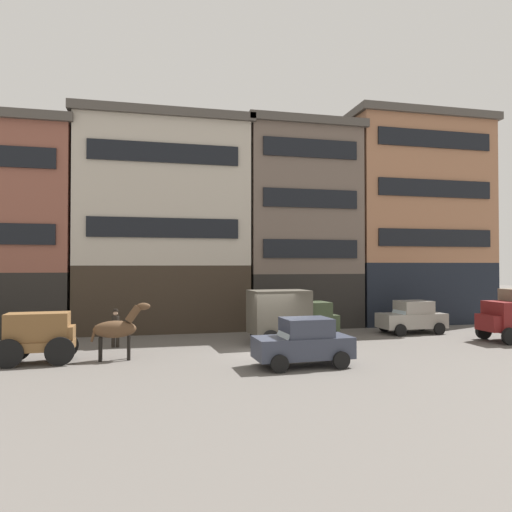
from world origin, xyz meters
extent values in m
plane|color=#605B56|center=(0.00, 0.00, 0.00)|extent=(120.00, 120.00, 0.00)
cube|color=black|center=(-13.36, 9.45, 1.73)|extent=(7.22, 6.46, 3.45)
cube|color=brown|center=(-13.36, 9.45, 7.47)|extent=(7.22, 6.46, 8.03)
cube|color=#47423D|center=(-13.36, 9.45, 11.73)|extent=(7.72, 6.96, 0.50)
cube|color=#33281E|center=(-4.68, 9.45, 1.91)|extent=(9.83, 6.46, 3.83)
cube|color=#B7AD9E|center=(-4.68, 9.45, 8.01)|extent=(9.83, 6.46, 8.36)
cube|color=#47423D|center=(-4.68, 9.45, 12.44)|extent=(10.33, 6.96, 0.50)
cube|color=black|center=(-4.68, 6.16, 5.92)|extent=(8.26, 0.12, 1.10)
cube|color=black|center=(-4.68, 6.16, 10.10)|extent=(8.26, 0.12, 1.10)
cube|color=black|center=(3.88, 9.45, 1.66)|extent=(6.98, 6.46, 3.31)
cube|color=#66564C|center=(3.88, 9.45, 7.82)|extent=(6.98, 6.46, 9.02)
cube|color=#47423D|center=(3.88, 9.45, 12.58)|extent=(7.48, 6.96, 0.50)
cube|color=black|center=(3.88, 6.16, 4.82)|extent=(5.87, 0.12, 1.10)
cube|color=black|center=(3.88, 6.16, 7.82)|extent=(5.87, 0.12, 1.10)
cube|color=black|center=(3.88, 6.16, 10.83)|extent=(5.87, 0.12, 1.10)
cube|color=black|center=(12.24, 9.45, 2.00)|extent=(9.45, 6.46, 4.00)
cube|color=#9E6B4C|center=(12.24, 9.45, 8.73)|extent=(9.45, 6.46, 9.47)
cube|color=#47423D|center=(12.24, 9.45, 13.71)|extent=(9.95, 6.96, 0.50)
cube|color=black|center=(12.24, 6.16, 5.57)|extent=(7.94, 0.12, 1.10)
cube|color=black|center=(12.24, 6.16, 8.73)|extent=(7.94, 0.12, 1.10)
cube|color=black|center=(12.24, 6.16, 11.88)|extent=(7.94, 0.12, 1.10)
cube|color=brown|center=(-9.75, -0.31, 0.70)|extent=(2.75, 1.41, 0.36)
cube|color=brown|center=(-9.75, -0.31, 1.43)|extent=(2.34, 1.20, 1.10)
cube|color=brown|center=(-8.61, -0.27, 1.18)|extent=(0.44, 1.06, 0.50)
cylinder|color=black|center=(-8.88, 0.43, 0.55)|extent=(1.10, 0.12, 1.10)
cylinder|color=black|center=(-8.83, -0.99, 0.55)|extent=(1.10, 0.12, 1.10)
cylinder|color=black|center=(-10.68, 0.36, 0.55)|extent=(1.10, 0.12, 1.10)
cylinder|color=black|center=(-10.62, -1.06, 0.55)|extent=(1.10, 0.12, 1.10)
ellipsoid|color=#513823|center=(-6.85, -0.31, 1.25)|extent=(1.72, 0.67, 0.70)
cylinder|color=#513823|center=(-6.13, -0.28, 1.85)|extent=(0.68, 0.35, 0.76)
ellipsoid|color=#513823|center=(-5.73, -0.27, 2.15)|extent=(0.57, 0.26, 0.30)
cylinder|color=#513823|center=(-7.66, -0.35, 1.10)|extent=(0.27, 0.11, 0.65)
cylinder|color=black|center=(-6.31, -0.11, 0.47)|extent=(0.14, 0.14, 0.95)
cylinder|color=black|center=(-6.30, -0.47, 0.47)|extent=(0.14, 0.14, 0.95)
cylinder|color=black|center=(-7.41, -0.16, 0.47)|extent=(0.14, 0.14, 0.95)
cylinder|color=black|center=(-7.40, -0.52, 0.47)|extent=(0.14, 0.14, 0.95)
cube|color=#2D3823|center=(2.48, 2.04, 1.27)|extent=(1.52, 1.80, 1.50)
cube|color=#2D3823|center=(3.18, 2.09, 0.97)|extent=(1.00, 1.51, 0.80)
cube|color=#4C473D|center=(0.69, 1.91, 1.57)|extent=(2.93, 2.10, 2.10)
cube|color=silver|center=(2.93, 2.08, 1.52)|extent=(0.29, 1.37, 0.64)
cylinder|color=black|center=(2.86, 3.02, 0.42)|extent=(0.85, 0.28, 0.84)
cylinder|color=black|center=(3.00, 1.13, 0.42)|extent=(0.85, 0.28, 0.84)
cylinder|color=black|center=(-0.13, 2.80, 0.42)|extent=(0.85, 0.28, 0.84)
cylinder|color=black|center=(0.01, 0.91, 0.42)|extent=(0.85, 0.28, 0.84)
cube|color=maroon|center=(11.91, 0.01, 1.27)|extent=(1.45, 1.74, 1.50)
cube|color=maroon|center=(11.21, 0.03, 0.97)|extent=(0.94, 1.47, 0.80)
cube|color=silver|center=(11.46, 0.02, 1.52)|extent=(0.23, 1.37, 0.64)
cylinder|color=black|center=(11.43, -0.93, 0.42)|extent=(0.85, 0.25, 0.84)
cylinder|color=black|center=(11.49, 0.97, 0.42)|extent=(0.85, 0.25, 0.84)
cube|color=#333847|center=(0.22, -3.10, 0.73)|extent=(3.76, 1.74, 0.80)
cube|color=#333847|center=(0.36, -3.10, 1.48)|extent=(1.85, 1.51, 0.70)
cube|color=silver|center=(-0.48, -3.13, 1.35)|extent=(0.38, 1.32, 0.56)
cylinder|color=black|center=(-0.95, -3.99, 0.33)|extent=(0.67, 0.20, 0.66)
cylinder|color=black|center=(-1.02, -2.31, 0.33)|extent=(0.67, 0.20, 0.66)
cylinder|color=black|center=(1.45, -3.90, 0.33)|extent=(0.67, 0.20, 0.66)
cylinder|color=black|center=(1.38, -2.22, 0.33)|extent=(0.67, 0.20, 0.66)
cube|color=gray|center=(8.93, 3.64, 0.73)|extent=(3.74, 1.68, 0.80)
cube|color=gray|center=(9.08, 3.64, 1.48)|extent=(1.83, 1.48, 0.70)
cube|color=silver|center=(8.23, 3.62, 1.35)|extent=(0.36, 1.32, 0.56)
cylinder|color=black|center=(7.75, 2.77, 0.33)|extent=(0.66, 0.19, 0.66)
cylinder|color=black|center=(7.71, 4.45, 0.33)|extent=(0.66, 0.19, 0.66)
cylinder|color=black|center=(10.15, 2.82, 0.33)|extent=(0.66, 0.19, 0.66)
cylinder|color=black|center=(10.11, 4.50, 0.33)|extent=(0.66, 0.19, 0.66)
cylinder|color=black|center=(-7.13, 2.70, 0.42)|extent=(0.16, 0.16, 0.85)
cylinder|color=black|center=(-6.93, 2.70, 0.42)|extent=(0.16, 0.16, 0.85)
cylinder|color=black|center=(-7.03, 2.70, 1.16)|extent=(0.51, 0.51, 0.62)
sphere|color=tan|center=(-7.03, 2.70, 1.60)|extent=(0.22, 0.22, 0.22)
cylinder|color=black|center=(-7.03, 2.70, 1.70)|extent=(0.28, 0.28, 0.02)
cylinder|color=black|center=(-7.03, 2.70, 1.75)|extent=(0.18, 0.18, 0.09)
camera|label=1|loc=(-5.48, -20.03, 3.87)|focal=32.65mm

